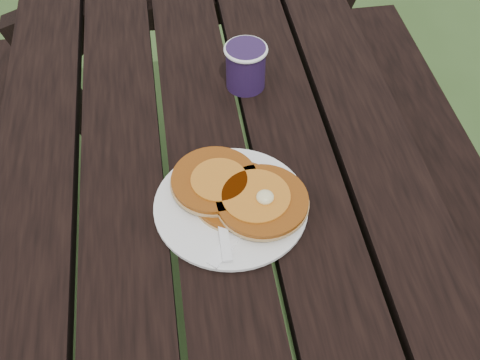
{
  "coord_description": "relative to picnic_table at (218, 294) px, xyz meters",
  "views": [
    {
      "loc": [
        -0.05,
        -0.67,
        1.53
      ],
      "look_at": [
        0.04,
        -0.05,
        0.8
      ],
      "focal_mm": 45.0,
      "sensor_mm": 36.0,
      "label": 1
    }
  ],
  "objects": [
    {
      "name": "coffee_cup",
      "position": [
        0.1,
        0.24,
        0.43
      ],
      "size": [
        0.08,
        0.08,
        0.09
      ],
      "rotation": [
        0.0,
        0.0,
        -0.38
      ],
      "color": "#27163D",
      "rests_on": "picnic_table"
    },
    {
      "name": "plate",
      "position": [
        0.02,
        -0.07,
        0.39
      ],
      "size": [
        0.28,
        0.28,
        0.01
      ],
      "primitive_type": "cylinder",
      "rotation": [
        0.0,
        0.0,
        0.17
      ],
      "color": "white",
      "rests_on": "picnic_table"
    },
    {
      "name": "knife",
      "position": [
        0.04,
        -0.11,
        0.39
      ],
      "size": [
        0.13,
        0.15,
        0.0
      ],
      "primitive_type": "cube",
      "rotation": [
        0.0,
        0.0,
        -0.72
      ],
      "color": "white",
      "rests_on": "plate"
    },
    {
      "name": "fork",
      "position": [
        0.0,
        -0.12,
        0.4
      ],
      "size": [
        0.04,
        0.16,
        0.01
      ],
      "primitive_type": null,
      "rotation": [
        0.0,
        0.0,
        -0.02
      ],
      "color": "white",
      "rests_on": "plate"
    },
    {
      "name": "picnic_table",
      "position": [
        0.0,
        0.0,
        0.0
      ],
      "size": [
        1.36,
        1.8,
        0.75
      ],
      "color": "black",
      "rests_on": "ground"
    },
    {
      "name": "pancake_stack",
      "position": [
        0.04,
        -0.05,
        0.41
      ],
      "size": [
        0.22,
        0.2,
        0.04
      ],
      "rotation": [
        0.0,
        0.0,
        -0.39
      ],
      "color": "#8C440F",
      "rests_on": "plate"
    }
  ]
}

